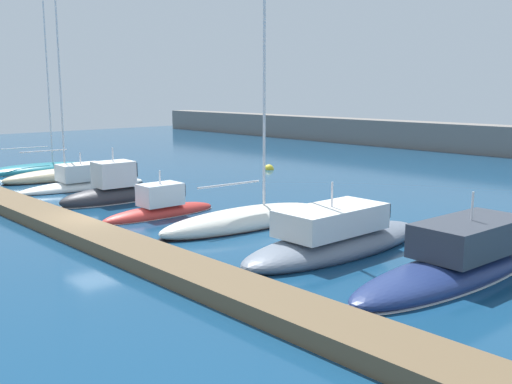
# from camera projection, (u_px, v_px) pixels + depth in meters

# --- Properties ---
(ground_plane) EXTENTS (121.04, 121.04, 0.00)m
(ground_plane) POSITION_uv_depth(u_px,v_px,m) (96.00, 228.00, 27.52)
(ground_plane) COLOR navy
(dock_pier) EXTENTS (45.83, 2.04, 0.56)m
(dock_pier) POSITION_uv_depth(u_px,v_px,m) (70.00, 226.00, 26.61)
(dock_pier) COLOR brown
(dock_pier) RESTS_ON ground_plane
(breakwater_seawall) EXTENTS (108.94, 3.14, 2.86)m
(breakwater_seawall) POSITION_uv_depth(u_px,v_px,m) (512.00, 141.00, 56.03)
(breakwater_seawall) COLOR slate
(breakwater_seawall) RESTS_ON ground_plane
(sailboat_teal_nearest) EXTENTS (3.47, 9.59, 18.20)m
(sailboat_teal_nearest) POSITION_uv_depth(u_px,v_px,m) (39.00, 170.00, 45.95)
(sailboat_teal_nearest) COLOR #19707F
(sailboat_teal_nearest) RESTS_ON ground_plane
(sailboat_sand_second) EXTENTS (2.56, 8.14, 13.13)m
(sailboat_sand_second) POSITION_uv_depth(u_px,v_px,m) (59.00, 176.00, 41.86)
(sailboat_sand_second) COLOR beige
(sailboat_sand_second) RESTS_ON ground_plane
(motorboat_white_third) EXTENTS (2.58, 8.66, 2.72)m
(motorboat_white_third) POSITION_uv_depth(u_px,v_px,m) (84.00, 183.00, 38.22)
(motorboat_white_third) COLOR white
(motorboat_white_third) RESTS_ON ground_plane
(motorboat_charcoal_fourth) EXTENTS (2.49, 6.58, 3.46)m
(motorboat_charcoal_fourth) POSITION_uv_depth(u_px,v_px,m) (114.00, 192.00, 33.78)
(motorboat_charcoal_fourth) COLOR #2D2D33
(motorboat_charcoal_fourth) RESTS_ON ground_plane
(motorboat_red_fifth) EXTENTS (1.71, 6.54, 2.68)m
(motorboat_red_fifth) POSITION_uv_depth(u_px,v_px,m) (160.00, 209.00, 30.01)
(motorboat_red_fifth) COLOR #B72D28
(motorboat_red_fifth) RESTS_ON ground_plane
(sailboat_ivory_sixth) EXTENTS (3.11, 9.55, 15.58)m
(sailboat_ivory_sixth) POSITION_uv_depth(u_px,v_px,m) (246.00, 220.00, 27.81)
(sailboat_ivory_sixth) COLOR silver
(sailboat_ivory_sixth) RESTS_ON ground_plane
(motorboat_slate_seventh) EXTENTS (3.21, 10.00, 3.19)m
(motorboat_slate_seventh) POSITION_uv_depth(u_px,v_px,m) (337.00, 238.00, 23.61)
(motorboat_slate_seventh) COLOR slate
(motorboat_slate_seventh) RESTS_ON ground_plane
(motorboat_navy_eighth) EXTENTS (3.09, 10.25, 3.22)m
(motorboat_navy_eighth) POSITION_uv_depth(u_px,v_px,m) (457.00, 262.00, 20.28)
(motorboat_navy_eighth) COLOR navy
(motorboat_navy_eighth) RESTS_ON ground_plane
(mooring_buoy_yellow) EXTENTS (0.82, 0.82, 0.82)m
(mooring_buoy_yellow) POSITION_uv_depth(u_px,v_px,m) (269.00, 170.00, 47.10)
(mooring_buoy_yellow) COLOR yellow
(mooring_buoy_yellow) RESTS_ON ground_plane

